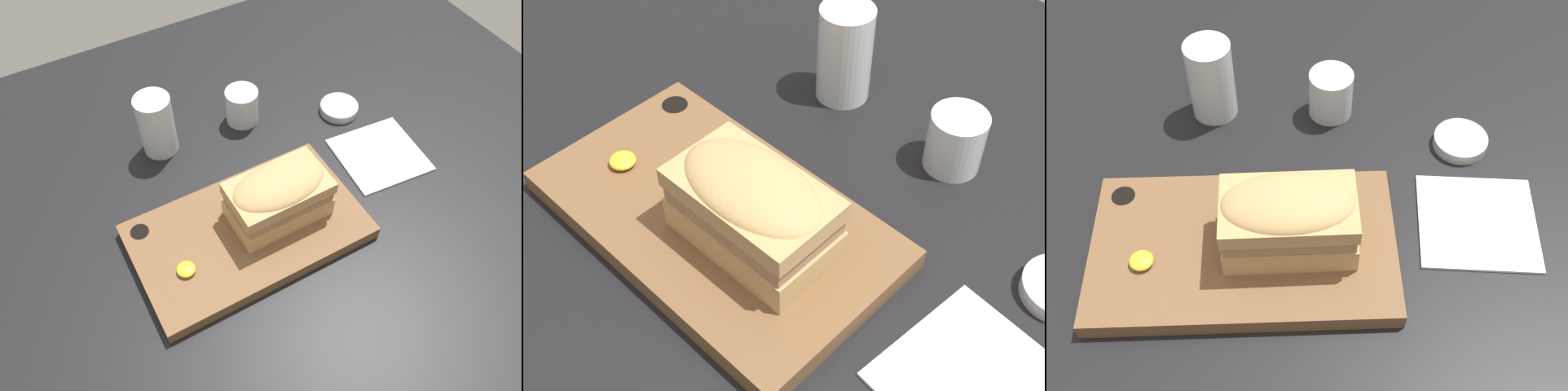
{
  "view_description": "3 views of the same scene",
  "coord_description": "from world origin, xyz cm",
  "views": [
    {
      "loc": [
        -25.17,
        -45.03,
        73.59
      ],
      "look_at": [
        -1.86,
        -3.47,
        10.46
      ],
      "focal_mm": 35.0,
      "sensor_mm": 36.0,
      "label": 1
    },
    {
      "loc": [
        34.6,
        -34.31,
        60.15
      ],
      "look_at": [
        1.9,
        -0.77,
        9.06
      ],
      "focal_mm": 50.0,
      "sensor_mm": 36.0,
      "label": 2
    },
    {
      "loc": [
        1.58,
        -48.51,
        71.3
      ],
      "look_at": [
        3.23,
        -1.69,
        10.43
      ],
      "focal_mm": 45.0,
      "sensor_mm": 36.0,
      "label": 3
    }
  ],
  "objects": [
    {
      "name": "napkin",
      "position": [
        25.31,
        -0.53,
        2.2
      ],
      "size": [
        16.39,
        15.91,
        0.4
      ],
      "rotation": [
        0.0,
        0.0,
        -0.09
      ],
      "color": "white",
      "rests_on": "dining_table"
    },
    {
      "name": "serving_board",
      "position": [
        -4.76,
        -4.1,
        3.24
      ],
      "size": [
        37.46,
        21.66,
        2.54
      ],
      "color": "brown",
      "rests_on": "dining_table"
    },
    {
      "name": "water_glass",
      "position": [
        -9.57,
        21.36,
        7.25
      ],
      "size": [
        6.58,
        6.58,
        12.11
      ],
      "color": "silver",
      "rests_on": "dining_table"
    },
    {
      "name": "dining_table",
      "position": [
        0.0,
        0.0,
        1.0
      ],
      "size": [
        143.41,
        114.13,
        2.0
      ],
      "color": "black",
      "rests_on": "ground"
    },
    {
      "name": "mustard_dollop",
      "position": [
        -16.72,
        -6.64,
        5.06
      ],
      "size": [
        2.92,
        2.92,
        1.17
      ],
      "color": "yellow",
      "rests_on": "serving_board"
    },
    {
      "name": "condiment_dish",
      "position": [
        25.43,
        13.08,
        2.82
      ],
      "size": [
        7.57,
        7.57,
        1.64
      ],
      "color": "#B2B2B7",
      "rests_on": "dining_table"
    },
    {
      "name": "sandwich",
      "position": [
        1.01,
        -4.05,
        9.43
      ],
      "size": [
        15.99,
        9.44,
        9.22
      ],
      "rotation": [
        0.0,
        0.0,
        0.01
      ],
      "color": "tan",
      "rests_on": "serving_board"
    },
    {
      "name": "wine_glass",
      "position": [
        7.43,
        20.56,
        5.28
      ],
      "size": [
        6.39,
        6.39,
        7.05
      ],
      "color": "silver",
      "rests_on": "dining_table"
    }
  ]
}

